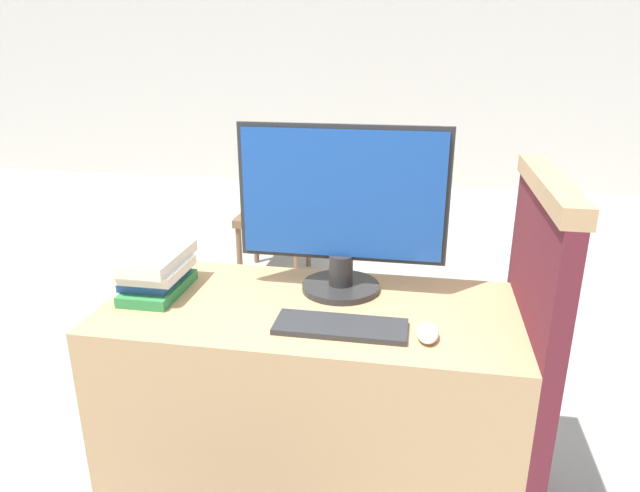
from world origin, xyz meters
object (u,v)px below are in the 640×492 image
at_px(mouse, 428,333).
at_px(far_chair, 277,200).
at_px(monitor, 342,209).
at_px(keyboard, 341,327).
at_px(book_stack, 157,272).

distance_m(mouse, far_chair, 2.46).
distance_m(monitor, keyboard, 0.37).
relative_size(keyboard, book_stack, 1.29).
bearing_deg(monitor, book_stack, -168.08).
distance_m(monitor, mouse, 0.45).
distance_m(monitor, far_chair, 2.16).
distance_m(book_stack, far_chair, 2.12).
height_order(mouse, far_chair, far_chair).
bearing_deg(far_chair, mouse, -33.06).
height_order(monitor, mouse, monitor).
bearing_deg(book_stack, keyboard, -13.61).
relative_size(keyboard, mouse, 3.41).
xyz_separation_m(mouse, book_stack, (-0.82, 0.15, 0.05)).
distance_m(monitor, book_stack, 0.60).
relative_size(keyboard, far_chair, 0.39).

